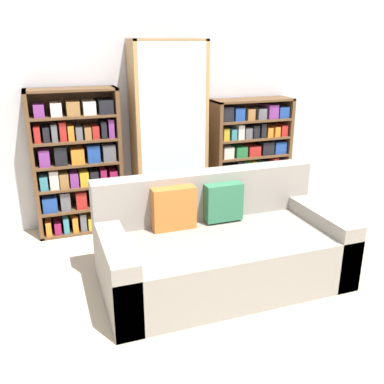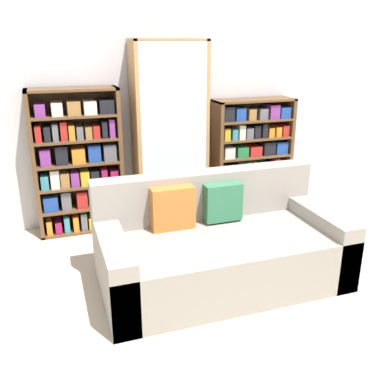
{
  "view_description": "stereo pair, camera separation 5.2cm",
  "coord_description": "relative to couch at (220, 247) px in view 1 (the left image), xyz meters",
  "views": [
    {
      "loc": [
        -1.24,
        -2.25,
        1.92
      ],
      "look_at": [
        0.05,
        1.37,
        0.56
      ],
      "focal_mm": 40.0,
      "sensor_mm": 36.0,
      "label": 1
    },
    {
      "loc": [
        -1.2,
        -2.27,
        1.92
      ],
      "look_at": [
        0.05,
        1.37,
        0.56
      ],
      "focal_mm": 40.0,
      "sensor_mm": 36.0,
      "label": 2
    }
  ],
  "objects": [
    {
      "name": "couch",
      "position": [
        0.0,
        0.0,
        0.0
      ],
      "size": [
        1.98,
        1.0,
        0.86
      ],
      "color": "gray",
      "rests_on": "ground"
    },
    {
      "name": "display_cabinet",
      "position": [
        -0.01,
        1.43,
        0.68
      ],
      "size": [
        0.78,
        0.36,
        1.95
      ],
      "color": "#AD7F4C",
      "rests_on": "ground"
    },
    {
      "name": "wine_bottle",
      "position": [
        0.59,
        1.02,
        -0.14
      ],
      "size": [
        0.09,
        0.09,
        0.38
      ],
      "color": "black",
      "rests_on": "ground"
    },
    {
      "name": "bookshelf_right",
      "position": [
        1.0,
        1.44,
        0.35
      ],
      "size": [
        0.93,
        0.32,
        1.31
      ],
      "color": "brown",
      "rests_on": "ground"
    },
    {
      "name": "wall_back",
      "position": [
        -0.06,
        1.65,
        1.05
      ],
      "size": [
        6.51,
        0.06,
        2.7
      ],
      "color": "silver",
      "rests_on": "ground"
    },
    {
      "name": "ground_plane",
      "position": [
        -0.06,
        -0.69,
        -0.3
      ],
      "size": [
        16.0,
        16.0,
        0.0
      ],
      "primitive_type": "plane",
      "color": "beige"
    },
    {
      "name": "bookshelf_left",
      "position": [
        -0.98,
        1.44,
        0.42
      ],
      "size": [
        0.89,
        0.32,
        1.49
      ],
      "color": "brown",
      "rests_on": "ground"
    }
  ]
}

